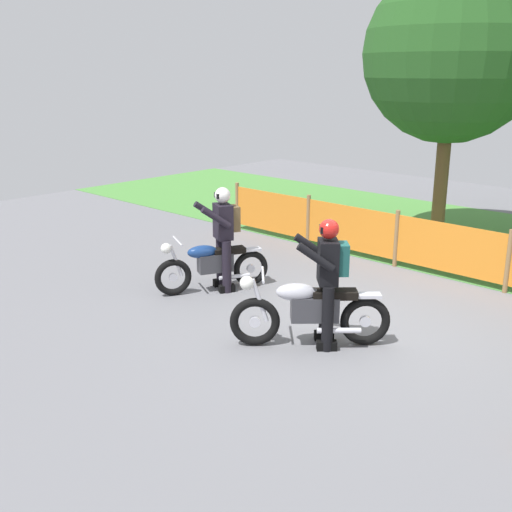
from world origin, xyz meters
name	(u,v)px	position (x,y,z in m)	size (l,w,h in m)	color
ground	(354,325)	(0.00, 0.00, -0.01)	(24.00, 24.00, 0.02)	slate
grass_verge	(512,245)	(0.00, 5.61, 0.01)	(24.00, 5.71, 0.01)	#4C8C3D
barrier_fence	(449,248)	(0.00, 2.76, 0.54)	(10.28, 0.08, 1.05)	olive
tree_leftmost	(452,54)	(-1.37, 5.00, 3.75)	(3.48, 3.48, 5.50)	brown
motorcycle_lead	(212,265)	(-2.50, -0.42, 0.44)	(0.97, 1.76, 0.90)	black
motorcycle_trailing	(309,311)	(-0.05, -0.98, 0.48)	(1.58, 1.53, 0.99)	black
rider_lead	(224,233)	(-2.41, -0.23, 0.95)	(0.70, 0.78, 1.69)	black
rider_trailing	(328,276)	(0.11, -0.82, 0.95)	(0.77, 0.76, 1.69)	black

